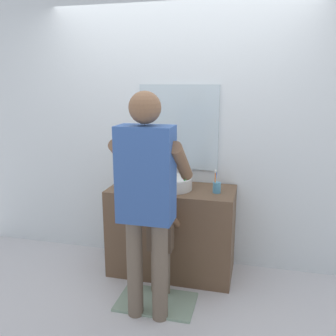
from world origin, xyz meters
The scene contains 10 objects.
ground_plane centered at (0.00, 0.00, 0.00)m, with size 14.00×14.00×0.00m, color silver.
back_wall centered at (0.00, 0.62, 1.35)m, with size 4.40×0.10×2.70m.
vanity_cabinet centered at (0.00, 0.30, 0.42)m, with size 1.15×0.54×0.83m, color brown.
sink_basin centered at (0.00, 0.28, 0.89)m, with size 0.38×0.38×0.11m.
faucet centered at (0.00, 0.51, 0.92)m, with size 0.18×0.14×0.18m.
toothbrush_cup centered at (0.41, 0.26, 0.89)m, with size 0.07×0.07×0.21m.
soap_bottle centered at (-0.39, 0.28, 0.90)m, with size 0.06×0.06×0.16m.
bath_mat centered at (0.00, -0.25, 0.01)m, with size 0.64×0.40×0.02m, color gray.
child_toddler centered at (0.00, -0.10, 0.54)m, with size 0.28×0.28×0.91m.
adult_parent centered at (-0.02, -0.41, 1.04)m, with size 0.54×0.56×1.73m.
Camera 1 is at (0.74, -2.78, 1.78)m, focal length 38.37 mm.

